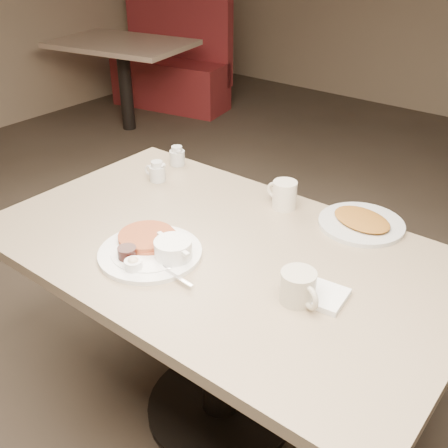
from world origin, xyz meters
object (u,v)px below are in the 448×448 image
Objects in this scene: main_plate at (154,249)px; coffee_mug_far at (284,195)px; coffee_mug_near at (299,287)px; creamer_left at (157,172)px; hash_plate at (361,222)px; booth_back_left at (168,65)px; diner_table at (220,289)px; creamer_right at (177,156)px.

coffee_mug_far reaches higher than main_plate.
coffee_mug_near reaches higher than creamer_left.
main_plate is 0.53m from creamer_left.
creamer_left reaches higher than hash_plate.
main_plate is 0.28× the size of booth_back_left.
main_plate is (-0.13, -0.17, 0.19)m from diner_table.
coffee_mug_near is 0.10× the size of booth_back_left.
creamer_right is (-0.53, 0.38, 0.21)m from diner_table.
main_plate reaches higher than diner_table.
creamer_left reaches higher than diner_table.
coffee_mug_far is 0.28m from hash_plate.
hash_plate reaches higher than diner_table.
main_plate is 0.47m from coffee_mug_near.
coffee_mug_near is (0.34, -0.08, 0.22)m from diner_table.
main_plate is 0.68m from creamer_right.
creamer_right reaches higher than diner_table.
coffee_mug_far is (0.02, 0.34, 0.22)m from diner_table.
coffee_mug_near is 0.42× the size of hash_plate.
coffee_mug_near is at bearing -84.85° from hash_plate.
coffee_mug_far is (0.14, 0.50, 0.03)m from main_plate.
creamer_left is 0.06× the size of booth_back_left.
hash_plate is 0.24× the size of booth_back_left.
booth_back_left is (-2.21, 2.37, -0.38)m from creamer_left.
creamer_right is at bearing 126.63° from main_plate.
coffee_mug_near is at bearing -14.12° from diner_table.
booth_back_left is at bearing 133.15° from main_plate.
coffee_mug_far reaches higher than creamer_left.
creamer_right is at bearing 151.85° from coffee_mug_near.
booth_back_left is at bearing 133.11° from creamer_left.
diner_table is 4.24× the size of hash_plate.
diner_table is at bearing -92.86° from coffee_mug_far.
hash_plate is at bearing 95.15° from coffee_mug_near.
coffee_mug_near is at bearing -41.28° from booth_back_left.
creamer_left is at bearing 133.37° from main_plate.
booth_back_left is (-3.04, 2.67, -0.39)m from coffee_mug_near.
coffee_mug_near is 0.48m from hash_plate.
coffee_mug_far reaches higher than creamer_right.
booth_back_left reaches higher than coffee_mug_near.
diner_table is 0.28m from main_plate.
coffee_mug_near is at bearing -28.15° from creamer_right.
creamer_left is (-0.51, -0.12, -0.01)m from coffee_mug_far.
coffee_mug_near is at bearing -20.17° from creamer_left.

